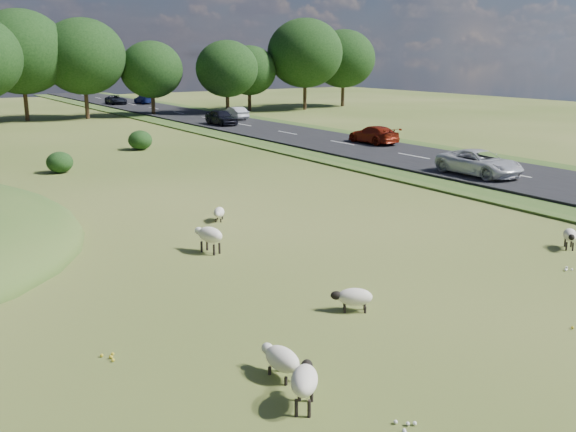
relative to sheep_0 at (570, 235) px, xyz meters
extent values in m
plane|color=#405A1C|center=(-10.19, 22.51, -0.53)|extent=(160.00, 160.00, 0.00)
cube|color=black|center=(9.81, 32.51, -0.41)|extent=(8.00, 150.00, 0.25)
cylinder|color=black|center=(-6.94, 60.42, 1.58)|extent=(0.44, 0.44, 4.22)
ellipsoid|color=black|center=(-6.94, 60.42, 6.74)|extent=(9.85, 9.85, 8.86)
cylinder|color=black|center=(-0.74, 59.46, 1.44)|extent=(0.44, 0.44, 3.94)
ellipsoid|color=black|center=(-0.74, 59.46, 6.26)|extent=(9.20, 9.20, 8.28)
cylinder|color=black|center=(6.68, 58.52, 1.01)|extent=(0.44, 0.44, 3.09)
ellipsoid|color=black|center=(6.68, 58.52, 4.79)|extent=(7.20, 7.20, 6.48)
cylinder|color=black|center=(14.58, 54.98, 1.03)|extent=(0.44, 0.44, 3.12)
ellipsoid|color=black|center=(14.58, 54.98, 4.85)|extent=(7.29, 7.29, 6.56)
cylinder|color=black|center=(19.71, 58.77, 0.93)|extent=(0.44, 0.44, 2.93)
ellipsoid|color=black|center=(19.71, 58.77, 4.52)|extent=(6.84, 6.84, 6.16)
cylinder|color=black|center=(26.67, 56.47, 1.55)|extent=(0.44, 0.44, 4.16)
ellipsoid|color=black|center=(26.67, 56.47, 6.64)|extent=(9.71, 9.71, 8.74)
cylinder|color=black|center=(34.36, 58.41, 1.34)|extent=(0.44, 0.44, 3.74)
ellipsoid|color=black|center=(34.36, 58.41, 5.90)|extent=(8.72, 8.72, 7.84)
ellipsoid|color=black|center=(-11.85, 26.42, 0.12)|extent=(1.58, 1.58, 1.29)
ellipsoid|color=black|center=(-4.29, 33.12, 0.20)|extent=(1.79, 1.79, 1.47)
ellipsoid|color=beige|center=(0.02, 0.02, 0.01)|extent=(0.96, 0.91, 0.44)
ellipsoid|color=black|center=(-0.34, -0.28, 0.04)|extent=(0.35, 0.34, 0.22)
cylinder|color=black|center=(-0.10, -0.23, -0.37)|extent=(0.06, 0.06, 0.32)
cylinder|color=black|center=(-0.24, -0.06, -0.37)|extent=(0.06, 0.06, 0.32)
cylinder|color=black|center=(0.29, 0.10, -0.37)|extent=(0.06, 0.06, 0.32)
cylinder|color=black|center=(0.15, 0.27, -0.37)|extent=(0.06, 0.06, 0.32)
ellipsoid|color=beige|center=(-9.01, 10.75, -0.15)|extent=(0.86, 0.96, 0.44)
ellipsoid|color=silver|center=(-9.27, 10.37, -0.12)|extent=(0.33, 0.35, 0.22)
cylinder|color=black|center=(-9.06, 10.48, -0.45)|extent=(0.06, 0.06, 0.16)
cylinder|color=black|center=(-9.24, 10.60, -0.45)|extent=(0.06, 0.06, 0.16)
cylinder|color=black|center=(-8.78, 10.89, -0.45)|extent=(0.06, 0.06, 0.16)
cylinder|color=black|center=(-8.95, 11.01, -0.45)|extent=(0.06, 0.06, 0.16)
ellipsoid|color=beige|center=(-10.40, -0.36, -0.10)|extent=(1.09, 0.98, 0.50)
ellipsoid|color=black|center=(-10.83, -0.06, -0.07)|extent=(0.39, 0.38, 0.25)
cylinder|color=black|center=(-10.70, -0.30, -0.44)|extent=(0.07, 0.07, 0.18)
cylinder|color=black|center=(-10.56, -0.10, -0.44)|extent=(0.07, 0.07, 0.18)
cylinder|color=black|center=(-10.24, -0.63, -0.44)|extent=(0.07, 0.07, 0.18)
cylinder|color=black|center=(-10.10, -0.43, -0.44)|extent=(0.07, 0.07, 0.18)
ellipsoid|color=beige|center=(-14.16, -2.49, -0.07)|extent=(0.63, 1.07, 0.53)
ellipsoid|color=silver|center=(-14.20, -1.93, -0.04)|extent=(0.28, 0.35, 0.27)
cylinder|color=black|center=(-14.31, -2.20, -0.43)|extent=(0.08, 0.08, 0.19)
cylinder|color=black|center=(-14.05, -2.18, -0.43)|extent=(0.08, 0.08, 0.19)
cylinder|color=black|center=(-14.26, -2.80, -0.43)|extent=(0.08, 0.08, 0.19)
cylinder|color=black|center=(-14.00, -2.78, -0.43)|extent=(0.08, 0.08, 0.19)
ellipsoid|color=beige|center=(-14.47, -3.82, 0.10)|extent=(1.07, 1.14, 0.53)
ellipsoid|color=black|center=(-14.11, -3.39, 0.14)|extent=(0.40, 0.42, 0.26)
cylinder|color=black|center=(-14.38, -3.50, -0.34)|extent=(0.07, 0.07, 0.37)
cylinder|color=black|center=(-14.18, -3.67, -0.34)|extent=(0.07, 0.07, 0.37)
cylinder|color=black|center=(-14.76, -3.96, -0.34)|extent=(0.07, 0.07, 0.37)
cylinder|color=black|center=(-14.56, -4.13, -0.34)|extent=(0.07, 0.07, 0.37)
ellipsoid|color=beige|center=(-11.37, 6.78, 0.15)|extent=(0.89, 1.22, 0.56)
ellipsoid|color=silver|center=(-11.55, 7.35, 0.19)|extent=(0.36, 0.42, 0.28)
cylinder|color=black|center=(-11.60, 7.05, -0.33)|extent=(0.08, 0.08, 0.40)
cylinder|color=black|center=(-11.33, 7.13, -0.33)|extent=(0.08, 0.08, 0.40)
cylinder|color=black|center=(-11.40, 6.44, -0.33)|extent=(0.08, 0.08, 0.40)
cylinder|color=black|center=(-11.14, 6.52, -0.33)|extent=(0.08, 0.08, 0.40)
imported|color=silver|center=(7.91, 11.16, 0.44)|extent=(2.39, 5.19, 1.44)
imported|color=black|center=(7.91, 75.77, 0.34)|extent=(2.05, 4.44, 1.23)
imported|color=navy|center=(11.71, 74.83, 0.38)|extent=(1.85, 4.55, 1.32)
imported|color=#ACADB4|center=(11.71, 47.88, 0.38)|extent=(1.39, 4.00, 1.32)
imported|color=maroon|center=(11.71, 25.02, 0.40)|extent=(1.90, 4.68, 1.36)
imported|color=black|center=(7.91, 43.61, 0.47)|extent=(1.79, 4.44, 1.51)
camera|label=1|loc=(-21.08, -13.45, 6.47)|focal=40.00mm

